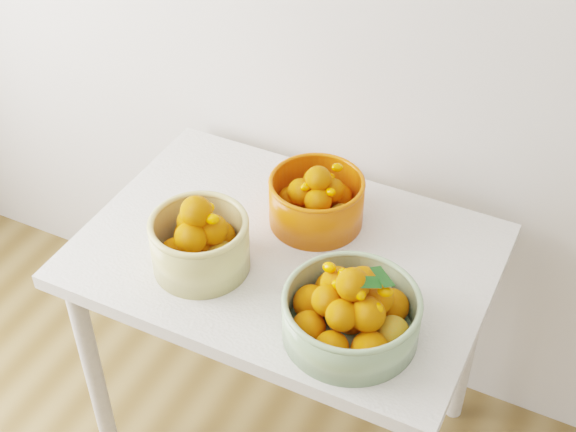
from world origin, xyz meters
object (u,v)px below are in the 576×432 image
at_px(bowl_cream, 200,241).
at_px(bowl_green, 352,312).
at_px(table, 286,277).
at_px(bowl_orange, 316,200).

relative_size(bowl_cream, bowl_green, 0.85).
distance_m(table, bowl_green, 0.35).
height_order(table, bowl_green, bowl_green).
bearing_deg(bowl_green, table, 144.25).
bearing_deg(table, bowl_green, -35.75).
xyz_separation_m(table, bowl_green, (0.25, -0.18, 0.16)).
xyz_separation_m(bowl_cream, bowl_green, (0.40, -0.04, -0.01)).
height_order(table, bowl_cream, bowl_cream).
bearing_deg(bowl_orange, bowl_green, -53.97).
bearing_deg(bowl_orange, bowl_cream, -123.13).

